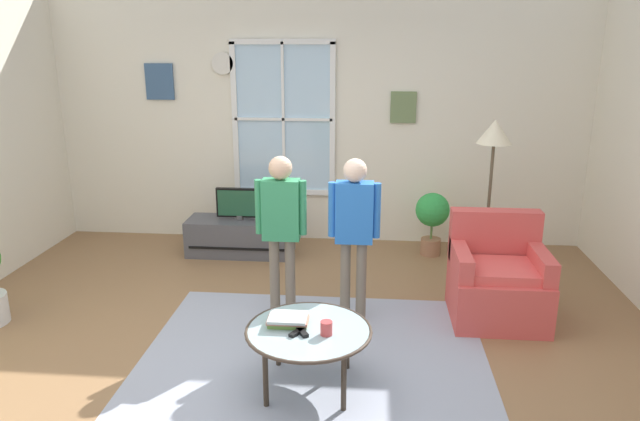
% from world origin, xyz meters
% --- Properties ---
extents(ground_plane, '(6.57, 5.99, 0.02)m').
position_xyz_m(ground_plane, '(0.00, 0.00, -0.01)').
color(ground_plane, olive).
extents(back_wall, '(5.97, 0.17, 2.95)m').
position_xyz_m(back_wall, '(-0.01, 2.75, 1.47)').
color(back_wall, silver).
rests_on(back_wall, ground_plane).
extents(area_rug, '(2.55, 2.38, 0.01)m').
position_xyz_m(area_rug, '(0.23, -0.14, 0.00)').
color(area_rug, '#999EAD').
rests_on(area_rug, ground_plane).
extents(tv_stand, '(1.15, 0.45, 0.39)m').
position_xyz_m(tv_stand, '(-0.79, 2.10, 0.20)').
color(tv_stand, '#4C4C51').
rests_on(tv_stand, ground_plane).
extents(television, '(0.50, 0.08, 0.35)m').
position_xyz_m(television, '(-0.79, 2.10, 0.58)').
color(television, '#4C4C4C').
rests_on(television, tv_stand).
extents(armchair, '(0.76, 0.74, 0.87)m').
position_xyz_m(armchair, '(1.70, 0.80, 0.33)').
color(armchair, '#D14C47').
rests_on(armchair, ground_plane).
extents(coffee_table, '(0.85, 0.85, 0.43)m').
position_xyz_m(coffee_table, '(0.23, -0.39, 0.41)').
color(coffee_table, '#99B2B7').
rests_on(coffee_table, ground_plane).
extents(book_stack, '(0.28, 0.20, 0.07)m').
position_xyz_m(book_stack, '(0.09, -0.34, 0.46)').
color(book_stack, '#719E43').
rests_on(book_stack, coffee_table).
extents(cup, '(0.08, 0.08, 0.09)m').
position_xyz_m(cup, '(0.36, -0.45, 0.48)').
color(cup, '#BF3F3F').
rests_on(cup, coffee_table).
extents(remote_near_books, '(0.11, 0.14, 0.02)m').
position_xyz_m(remote_near_books, '(0.17, -0.45, 0.44)').
color(remote_near_books, black).
rests_on(remote_near_books, coffee_table).
extents(remote_near_cup, '(0.11, 0.14, 0.02)m').
position_xyz_m(remote_near_cup, '(0.19, -0.45, 0.44)').
color(remote_near_cup, black).
rests_on(remote_near_cup, coffee_table).
extents(person_green_shirt, '(0.42, 0.19, 1.39)m').
position_xyz_m(person_green_shirt, '(-0.10, 0.63, 0.87)').
color(person_green_shirt, '#726656').
rests_on(person_green_shirt, ground_plane).
extents(person_blue_shirt, '(0.42, 0.19, 1.38)m').
position_xyz_m(person_blue_shirt, '(0.49, 0.62, 0.87)').
color(person_blue_shirt, '#726656').
rests_on(person_blue_shirt, ground_plane).
extents(potted_plant_by_window, '(0.37, 0.37, 0.69)m').
position_xyz_m(potted_plant_by_window, '(1.29, 2.27, 0.45)').
color(potted_plant_by_window, '#9E6B4C').
rests_on(potted_plant_by_window, ground_plane).
extents(floor_lamp, '(0.32, 0.32, 1.58)m').
position_xyz_m(floor_lamp, '(1.73, 1.56, 1.31)').
color(floor_lamp, black).
rests_on(floor_lamp, ground_plane).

